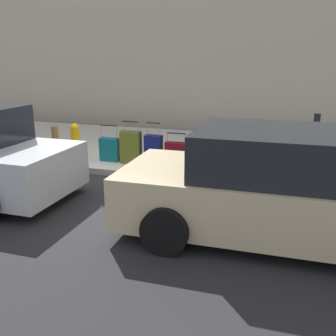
% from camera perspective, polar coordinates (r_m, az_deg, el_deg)
% --- Properties ---
extents(ground_plane, '(40.00, 40.00, 0.00)m').
position_cam_1_polar(ground_plane, '(8.24, -9.33, -1.18)').
color(ground_plane, black).
extents(sidewalk_curb, '(18.00, 5.00, 0.14)m').
position_cam_1_polar(sidewalk_curb, '(10.42, -3.10, 3.13)').
color(sidewalk_curb, '#ADA89E').
rests_on(sidewalk_curb, ground_plane).
extents(suitcase_red_0, '(0.45, 0.25, 0.81)m').
position_cam_1_polar(suitcase_red_0, '(7.98, 12.41, 1.28)').
color(suitcase_red_0, red).
rests_on(suitcase_red_0, sidewalk_curb).
extents(suitcase_silver_1, '(0.44, 0.20, 0.64)m').
position_cam_1_polar(suitcase_silver_1, '(7.99, 8.49, 1.54)').
color(suitcase_silver_1, '#9EA0A8').
rests_on(suitcase_silver_1, sidewalk_curb).
extents(suitcase_black_2, '(0.38, 0.24, 0.87)m').
position_cam_1_polar(suitcase_black_2, '(8.17, 5.08, 2.16)').
color(suitcase_black_2, black).
rests_on(suitcase_black_2, sidewalk_curb).
extents(suitcase_maroon_3, '(0.49, 0.19, 0.78)m').
position_cam_1_polar(suitcase_maroon_3, '(8.21, 1.27, 2.03)').
color(suitcase_maroon_3, maroon).
rests_on(suitcase_maroon_3, sidewalk_curb).
extents(suitcase_navy_4, '(0.39, 0.25, 0.97)m').
position_cam_1_polar(suitcase_navy_4, '(8.38, -2.22, 2.75)').
color(suitcase_navy_4, navy).
rests_on(suitcase_navy_4, sidewalk_curb).
extents(suitcase_olive_5, '(0.47, 0.22, 0.98)m').
position_cam_1_polar(suitcase_olive_5, '(8.53, -5.67, 3.14)').
color(suitcase_olive_5, '#59601E').
rests_on(suitcase_olive_5, sidewalk_curb).
extents(suitcase_teal_6, '(0.46, 0.23, 0.85)m').
position_cam_1_polar(suitcase_teal_6, '(8.84, -8.87, 2.83)').
color(suitcase_teal_6, '#0F606B').
rests_on(suitcase_teal_6, sidewalk_curb).
extents(fire_hydrant, '(0.39, 0.21, 0.84)m').
position_cam_1_polar(fire_hydrant, '(9.24, -13.93, 4.19)').
color(fire_hydrant, '#D89E0C').
rests_on(fire_hydrant, sidewalk_curb).
extents(bollard_post, '(0.16, 0.16, 0.77)m').
position_cam_1_polar(bollard_post, '(9.37, -16.74, 3.81)').
color(bollard_post, brown).
rests_on(bollard_post, sidewalk_curb).
extents(parking_meter, '(0.12, 0.09, 1.27)m').
position_cam_1_polar(parking_meter, '(8.06, 21.51, 4.60)').
color(parking_meter, slate).
rests_on(parking_meter, sidewalk_curb).
extents(parked_car_beige_0, '(4.50, 2.15, 1.54)m').
position_cam_1_polar(parked_car_beige_0, '(5.41, 16.69, -2.97)').
color(parked_car_beige_0, tan).
rests_on(parked_car_beige_0, ground_plane).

